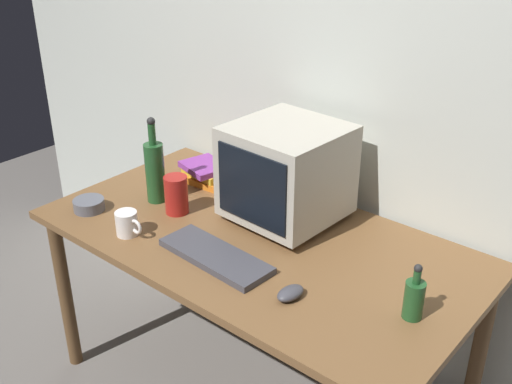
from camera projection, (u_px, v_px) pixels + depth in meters
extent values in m
cube|color=beige|center=(338.00, 75.00, 2.32)|extent=(4.00, 0.08, 2.50)
cube|color=brown|center=(256.00, 240.00, 2.21)|extent=(1.60, 0.84, 0.03)
cylinder|color=brown|center=(65.00, 293.00, 2.56)|extent=(0.06, 0.06, 0.73)
cylinder|color=brown|center=(189.00, 227.00, 3.06)|extent=(0.06, 0.06, 0.73)
cylinder|color=brown|center=(478.00, 359.00, 2.21)|extent=(0.06, 0.06, 0.73)
cube|color=#B2AD9E|center=(287.00, 215.00, 2.32)|extent=(0.29, 0.25, 0.03)
cube|color=#B2AD9E|center=(288.00, 171.00, 2.24)|extent=(0.40, 0.40, 0.34)
cube|color=black|center=(251.00, 188.00, 2.11)|extent=(0.31, 0.02, 0.27)
cube|color=#3F3F47|center=(215.00, 256.00, 2.07)|extent=(0.43, 0.17, 0.02)
ellipsoid|color=#3F3F47|center=(290.00, 293.00, 1.87)|extent=(0.07, 0.11, 0.04)
cylinder|color=#1E4C23|center=(155.00, 173.00, 2.41)|extent=(0.08, 0.08, 0.24)
cylinder|color=#1E4C23|center=(152.00, 134.00, 2.34)|extent=(0.03, 0.03, 0.08)
sphere|color=#262626|center=(151.00, 121.00, 2.31)|extent=(0.03, 0.03, 0.03)
cylinder|color=#1E4C23|center=(414.00, 300.00, 1.77)|extent=(0.06, 0.06, 0.12)
cylinder|color=#1E4C23|center=(417.00, 277.00, 1.74)|extent=(0.02, 0.02, 0.04)
sphere|color=#262626|center=(418.00, 268.00, 1.72)|extent=(0.03, 0.03, 0.03)
cube|color=orange|center=(207.00, 180.00, 2.60)|extent=(0.22, 0.14, 0.03)
cube|color=gold|center=(207.00, 172.00, 2.61)|extent=(0.19, 0.14, 0.03)
cube|color=#843893|center=(205.00, 167.00, 2.59)|extent=(0.22, 0.19, 0.02)
cylinder|color=white|center=(127.00, 223.00, 2.20)|extent=(0.08, 0.08, 0.09)
torus|color=white|center=(136.00, 227.00, 2.17)|extent=(0.06, 0.01, 0.06)
cylinder|color=#595B66|center=(89.00, 205.00, 2.38)|extent=(0.12, 0.12, 0.04)
cylinder|color=#A51E19|center=(176.00, 195.00, 2.34)|extent=(0.09, 0.09, 0.15)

